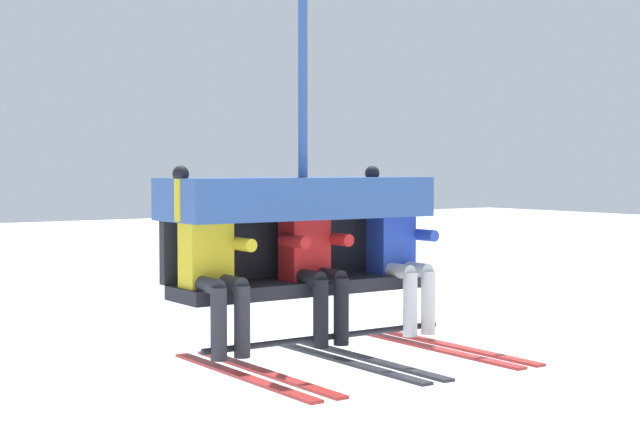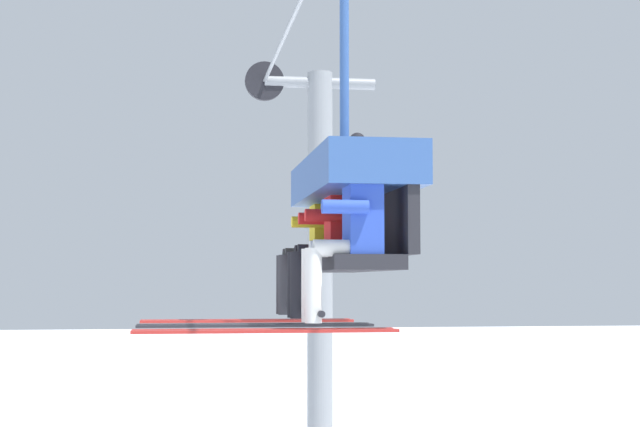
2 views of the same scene
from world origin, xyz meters
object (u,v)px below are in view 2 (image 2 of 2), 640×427
lift_tower_near (319,337)px  skier_yellow (311,238)px  chairlift_chair (354,194)px  skier_red (325,235)px  skier_blue (345,227)px

lift_tower_near → skier_yellow: lift_tower_near is taller
chairlift_chair → skier_red: chairlift_chair is taller
chairlift_chair → skier_red: size_ratio=1.85×
chairlift_chair → skier_yellow: chairlift_chair is taller
lift_tower_near → chairlift_chair: lift_tower_near is taller
lift_tower_near → skier_red: 6.81m
lift_tower_near → skier_red: (6.65, -0.93, 1.12)m
lift_tower_near → skier_yellow: bearing=-9.0°
lift_tower_near → chairlift_chair: size_ratio=2.60×
lift_tower_near → skier_blue: size_ratio=4.81×
skier_red → skier_blue: bearing=0.5°
skier_yellow → skier_blue: 1.62m
chairlift_chair → lift_tower_near: bearing=173.9°
lift_tower_near → skier_yellow: 6.02m
skier_yellow → skier_red: 0.81m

